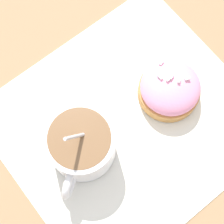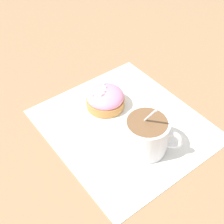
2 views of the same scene
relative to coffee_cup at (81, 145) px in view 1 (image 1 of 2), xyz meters
name	(u,v)px [view 1 (image 1 of 2)]	position (x,y,z in m)	size (l,w,h in m)	color
ground_plane	(127,122)	(-0.07, 0.01, -0.04)	(3.00, 3.00, 0.00)	#93704C
paper_napkin	(127,122)	(-0.07, 0.01, -0.04)	(0.33, 0.30, 0.00)	white
coffee_cup	(81,145)	(0.00, 0.00, 0.00)	(0.10, 0.08, 0.11)	white
frosted_pastry	(170,89)	(-0.14, 0.01, -0.02)	(0.08, 0.08, 0.05)	#C18442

